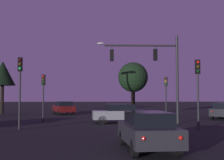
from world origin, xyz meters
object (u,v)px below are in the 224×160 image
object	(u,v)px
traffic_signal_mast_arm	(154,64)
traffic_light_far_side	(166,89)
car_parked_lot	(64,108)
traffic_light_corner_left	(198,80)
tree_behind_sign	(133,78)
tree_left_far	(3,74)
traffic_light_corner_right	(43,88)
car_crossing_left	(119,113)
traffic_light_median	(20,79)
car_nearside_lane	(147,130)

from	to	relation	value
traffic_signal_mast_arm	traffic_light_far_side	bearing A→B (deg)	66.38
traffic_signal_mast_arm	car_parked_lot	world-z (taller)	traffic_signal_mast_arm
traffic_light_corner_left	traffic_light_far_side	bearing A→B (deg)	89.65
tree_behind_sign	tree_left_far	bearing A→B (deg)	161.55
traffic_light_corner_right	traffic_light_far_side	size ratio (longest dim) A/B	1.00
traffic_light_far_side	tree_behind_sign	distance (m)	5.25
traffic_signal_mast_arm	traffic_light_corner_right	size ratio (longest dim) A/B	1.74
traffic_signal_mast_arm	car_crossing_left	size ratio (longest dim) A/B	1.61
traffic_light_corner_left	tree_behind_sign	xyz separation A→B (m)	(-2.45, 13.35, 0.99)
traffic_light_far_side	car_crossing_left	bearing A→B (deg)	-141.68
traffic_signal_mast_arm	tree_behind_sign	size ratio (longest dim) A/B	1.19
car_crossing_left	car_parked_lot	size ratio (longest dim) A/B	0.93
car_parked_lot	traffic_light_far_side	bearing A→B (deg)	-39.18
traffic_light_median	car_parked_lot	distance (m)	16.51
traffic_light_corner_right	car_parked_lot	size ratio (longest dim) A/B	0.86
traffic_signal_mast_arm	traffic_light_corner_left	distance (m)	5.11
traffic_light_median	car_parked_lot	size ratio (longest dim) A/B	1.01
traffic_light_corner_left	car_nearside_lane	world-z (taller)	traffic_light_corner_left
traffic_signal_mast_arm	traffic_light_corner_right	distance (m)	9.38
traffic_light_corner_right	traffic_light_median	world-z (taller)	traffic_light_median
traffic_light_corner_left	tree_left_far	xyz separation A→B (m)	(-17.76, 18.46, 1.73)
traffic_light_median	tree_left_far	bearing A→B (deg)	110.24
car_nearside_lane	car_parked_lot	distance (m)	24.66
car_crossing_left	traffic_light_far_side	bearing A→B (deg)	38.32
traffic_signal_mast_arm	car_parked_lot	xyz separation A→B (m)	(-8.36, 12.80, -3.83)
traffic_light_corner_right	tree_behind_sign	bearing A→B (deg)	38.51
traffic_light_corner_left	traffic_light_corner_right	world-z (taller)	traffic_light_corner_left
car_nearside_lane	traffic_light_corner_right	bearing A→B (deg)	115.74
car_nearside_lane	tree_behind_sign	world-z (taller)	tree_behind_sign
traffic_signal_mast_arm	traffic_light_far_side	xyz separation A→B (m)	(1.93, 4.42, -1.81)
traffic_signal_mast_arm	traffic_light_corner_right	xyz separation A→B (m)	(-8.94, 2.19, -1.81)
traffic_light_corner_right	car_crossing_left	world-z (taller)	traffic_light_corner_right
traffic_light_corner_right	tree_left_far	bearing A→B (deg)	120.59
traffic_light_far_side	car_parked_lot	world-z (taller)	traffic_light_far_side
traffic_light_far_side	tree_left_far	distance (m)	20.31
car_crossing_left	traffic_light_corner_left	bearing A→B (deg)	-48.95
traffic_light_corner_left	car_nearside_lane	bearing A→B (deg)	-123.37
traffic_light_median	car_parked_lot	bearing A→B (deg)	86.11
traffic_light_corner_left	traffic_light_corner_right	size ratio (longest dim) A/B	1.13
car_nearside_lane	tree_behind_sign	size ratio (longest dim) A/B	0.77
traffic_light_far_side	traffic_signal_mast_arm	bearing A→B (deg)	-113.62
car_parked_lot	tree_behind_sign	xyz separation A→B (m)	(7.78, -3.96, 3.34)
traffic_light_corner_right	car_nearside_lane	bearing A→B (deg)	-64.26
car_crossing_left	tree_left_far	bearing A→B (deg)	134.96
car_crossing_left	tree_left_far	world-z (taller)	tree_left_far
traffic_light_median	traffic_light_corner_right	bearing A→B (deg)	84.68
traffic_light_corner_left	tree_left_far	distance (m)	25.68
traffic_light_corner_left	car_nearside_lane	size ratio (longest dim) A/B	1.00
traffic_light_corner_left	tree_behind_sign	size ratio (longest dim) A/B	0.77
car_nearside_lane	tree_left_far	world-z (taller)	tree_left_far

